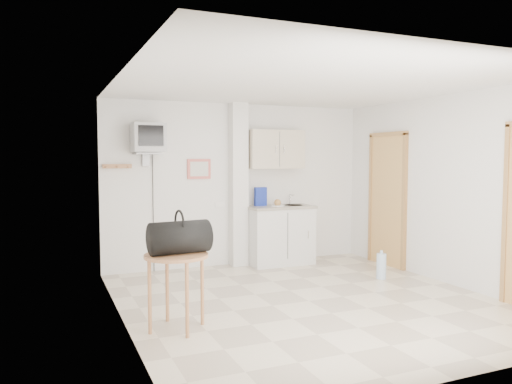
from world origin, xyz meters
name	(u,v)px	position (x,y,z in m)	size (l,w,h in m)	color
ground	(309,301)	(0.00, 0.00, 0.00)	(4.50, 4.50, 0.00)	beige
room_envelope	(324,169)	(0.24, 0.09, 1.54)	(4.24, 4.54, 2.55)	white
kitchenette	(279,213)	(0.57, 2.00, 0.80)	(1.03, 0.58, 2.10)	silver
crt_television	(148,139)	(-1.45, 2.02, 1.94)	(0.44, 0.45, 2.15)	slate
round_table	(176,265)	(-1.65, -0.33, 0.64)	(0.62, 0.62, 0.74)	#AF6F41
duffel_bag	(179,237)	(-1.61, -0.32, 0.90)	(0.61, 0.38, 0.43)	black
water_bottle	(381,266)	(1.45, 0.55, 0.18)	(0.13, 0.13, 0.39)	#B1D0EC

